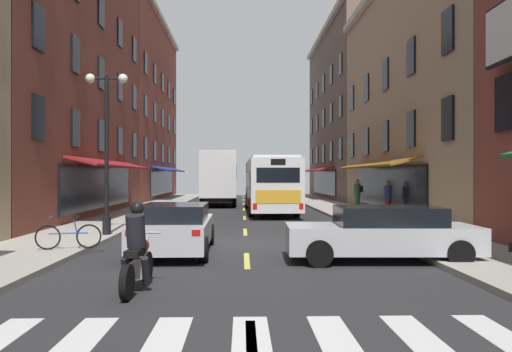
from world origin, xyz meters
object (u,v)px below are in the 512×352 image
object	(u,v)px
sedan_mid	(175,228)
bicycle_near	(69,236)
sedan_far	(224,192)
transit_bus	(270,184)
pedestrian_mid	(388,198)
motorcycle_rider	(137,253)
pedestrian_near	(358,194)
sedan_near	(383,233)
box_truck	(219,178)
street_lamp_twin	(107,146)

from	to	relation	value
sedan_mid	bicycle_near	xyz separation A→B (m)	(-2.85, -0.13, -0.20)
sedan_far	bicycle_near	world-z (taller)	sedan_far
transit_bus	pedestrian_mid	world-z (taller)	transit_bus
sedan_far	pedestrian_mid	bearing A→B (deg)	-67.77
sedan_mid	motorcycle_rider	bearing A→B (deg)	-90.84
transit_bus	pedestrian_near	world-z (taller)	transit_bus
motorcycle_rider	transit_bus	bearing A→B (deg)	80.19
sedan_mid	sedan_far	xyz separation A→B (m)	(0.27, 31.07, -0.03)
transit_bus	pedestrian_mid	xyz separation A→B (m)	(5.36, -5.76, -0.61)
pedestrian_mid	motorcycle_rider	bearing A→B (deg)	-50.26
sedan_mid	sedan_far	bearing A→B (deg)	89.50
sedan_near	sedan_far	world-z (taller)	sedan_near
transit_bus	pedestrian_near	size ratio (longest dim) A/B	6.56
sedan_near	pedestrian_mid	xyz separation A→B (m)	(3.48, 11.56, 0.35)
box_truck	sedan_far	world-z (taller)	box_truck
sedan_near	motorcycle_rider	bearing A→B (deg)	-149.56
sedan_mid	motorcycle_rider	world-z (taller)	motorcycle_rider
sedan_far	bicycle_near	xyz separation A→B (m)	(-3.11, -31.20, -0.17)
pedestrian_mid	bicycle_near	bearing A→B (deg)	-67.92
sedan_near	bicycle_near	xyz separation A→B (m)	(-8.20, 1.33, -0.20)
transit_bus	sedan_mid	size ratio (longest dim) A/B	2.57
box_truck	pedestrian_near	size ratio (longest dim) A/B	4.33
sedan_far	street_lamp_twin	bearing A→B (deg)	-96.18
sedan_near	transit_bus	bearing A→B (deg)	96.20
motorcycle_rider	street_lamp_twin	world-z (taller)	street_lamp_twin
transit_bus	pedestrian_near	xyz separation A→B (m)	(4.87, -1.53, -0.54)
transit_bus	street_lamp_twin	distance (m)	14.09
sedan_mid	pedestrian_mid	bearing A→B (deg)	48.82
street_lamp_twin	bicycle_near	bearing A→B (deg)	-91.84
sedan_near	motorcycle_rider	xyz separation A→B (m)	(-5.42, -3.19, 0.01)
bicycle_near	street_lamp_twin	world-z (taller)	street_lamp_twin
sedan_mid	pedestrian_near	bearing A→B (deg)	59.77
sedan_near	sedan_far	distance (m)	32.92
motorcycle_rider	bicycle_near	distance (m)	5.31
box_truck	sedan_far	size ratio (longest dim) A/B	1.70
bicycle_near	pedestrian_mid	bearing A→B (deg)	41.21
box_truck	motorcycle_rider	distance (m)	26.98
box_truck	pedestrian_near	bearing A→B (deg)	-44.34
pedestrian_near	bicycle_near	bearing A→B (deg)	-161.89
pedestrian_mid	street_lamp_twin	distance (m)	13.59
transit_bus	box_truck	bearing A→B (deg)	117.04
street_lamp_twin	sedan_near	bearing A→B (deg)	-30.47
sedan_near	pedestrian_near	size ratio (longest dim) A/B	2.58
sedan_near	motorcycle_rider	world-z (taller)	motorcycle_rider
transit_bus	box_truck	distance (m)	7.24
sedan_near	street_lamp_twin	bearing A→B (deg)	149.53
sedan_near	bicycle_near	bearing A→B (deg)	170.79
sedan_mid	pedestrian_mid	distance (m)	13.43
bicycle_near	sedan_near	bearing A→B (deg)	-9.21
transit_bus	motorcycle_rider	distance (m)	20.83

